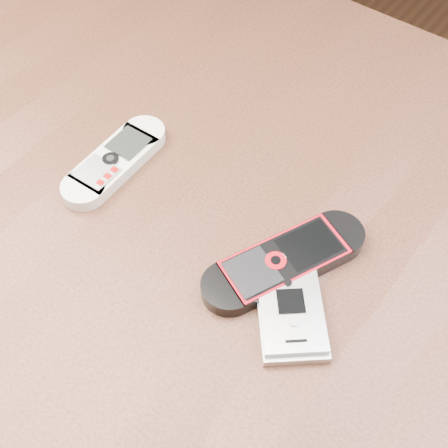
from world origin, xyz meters
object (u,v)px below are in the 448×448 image
Objects in this scene: nokia_white at (115,161)px; nokia_black_red at (285,261)px; table at (220,284)px; motorola_razr at (290,308)px.

nokia_white is 0.21m from nokia_black_red.
motorola_razr reaches higher than table.
table is 0.14m from nokia_black_red.
nokia_black_red reaches higher than table.
nokia_black_red is (0.21, 0.00, 0.00)m from nokia_white.
nokia_white reaches higher than table.
motorola_razr is at bearing -19.63° from table.
nokia_black_red is at bearing -1.07° from nokia_white.
nokia_white is (-0.13, -0.00, 0.11)m from table.
motorola_razr is at bearing -26.60° from nokia_black_red.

